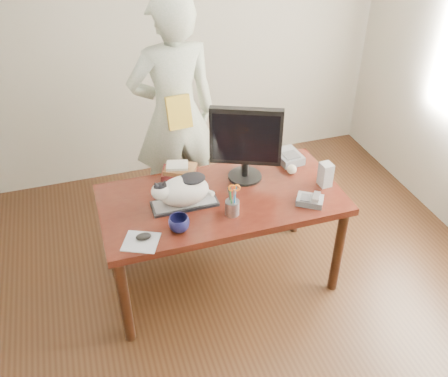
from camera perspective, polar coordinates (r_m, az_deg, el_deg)
room at (r=2.50m, az=3.86°, el=2.38°), size 4.50×4.50×4.50m
desk at (r=3.45m, az=-0.65°, el=-2.17°), size 1.60×0.80×0.75m
keyboard at (r=3.23m, az=-4.51°, el=-1.72°), size 0.43×0.16×0.03m
cat at (r=3.16m, az=-4.83°, el=-0.18°), size 0.42×0.21×0.24m
monitor at (r=3.31m, az=2.50°, el=5.47°), size 0.46×0.31×0.54m
pen_cup at (r=3.12m, az=0.96°, el=-2.01°), size 0.11×0.11×0.23m
mousepad at (r=2.99m, az=-9.46°, el=-6.03°), size 0.26×0.25×0.00m
mouse at (r=2.99m, az=-9.19°, el=-5.44°), size 0.11×0.09×0.04m
coffee_mug at (r=3.01m, az=-5.16°, el=-4.05°), size 0.17×0.17×0.10m
phone at (r=3.28m, az=9.86°, el=-1.29°), size 0.21×0.19×0.08m
speaker at (r=3.44m, az=11.53°, el=1.58°), size 0.08×0.09×0.17m
baseball at (r=3.54m, az=7.75°, el=2.19°), size 0.07×0.07×0.07m
book_stack at (r=3.51m, az=-5.12°, el=2.06°), size 0.28×0.25×0.09m
calculator at (r=3.69m, az=7.37°, el=3.63°), size 0.18×0.23×0.07m
person at (r=3.90m, az=-5.68°, el=8.31°), size 0.72×0.50×1.88m
held_book at (r=3.71m, az=-5.17°, el=8.68°), size 0.18×0.12×0.25m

